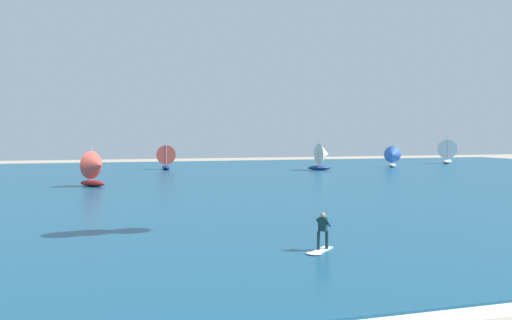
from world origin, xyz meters
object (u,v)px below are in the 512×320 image
Objects in this scene: kitesurfer at (321,237)px; sailboat_center_horizon at (166,157)px; sailboat_heeled_over at (392,156)px; sailboat_near_shore at (448,151)px; sailboat_outermost at (323,156)px; sailboat_anchored_offshore at (96,168)px.

sailboat_center_horizon is at bearing 89.38° from kitesurfer.
sailboat_center_horizon reaches higher than sailboat_heeled_over.
kitesurfer is at bearing -123.98° from sailboat_heeled_over.
sailboat_center_horizon is (0.63, 57.92, 1.24)m from kitesurfer.
sailboat_center_horizon is 0.83× the size of sailboat_near_shore.
sailboat_heeled_over reaches higher than kitesurfer.
sailboat_heeled_over is at bearing -155.67° from sailboat_near_shore.
sailboat_near_shore is at bearing 19.59° from sailboat_outermost.
sailboat_anchored_offshore is (-9.35, 33.26, 1.20)m from kitesurfer.
sailboat_center_horizon is 35.48m from sailboat_heeled_over.
sailboat_anchored_offshore is at bearing -156.14° from sailboat_near_shore.
sailboat_anchored_offshore is at bearing 105.70° from kitesurfer.
sailboat_near_shore reaches higher than sailboat_heeled_over.
kitesurfer is 34.57m from sailboat_anchored_offshore.
kitesurfer is 64.02m from sailboat_heeled_over.
sailboat_heeled_over is at bearing 23.70° from sailboat_anchored_offshore.
kitesurfer is at bearing -114.13° from sailboat_outermost.
sailboat_center_horizon reaches higher than kitesurfer.
sailboat_anchored_offshore is at bearing -156.30° from sailboat_heeled_over.
sailboat_heeled_over is 0.87× the size of sailboat_outermost.
sailboat_center_horizon is at bearing 67.96° from sailboat_anchored_offshore.
sailboat_anchored_offshore is 0.81× the size of sailboat_near_shore.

